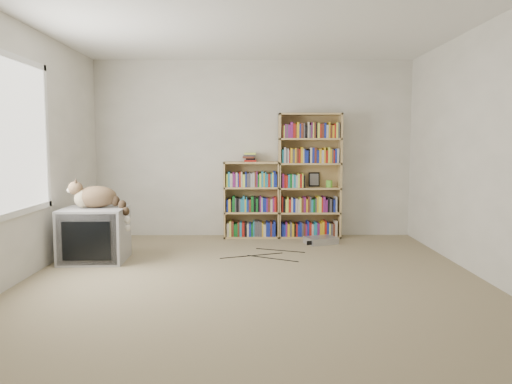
{
  "coord_description": "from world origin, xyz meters",
  "views": [
    {
      "loc": [
        -0.02,
        -4.66,
        1.33
      ],
      "look_at": [
        0.03,
        1.0,
        0.78
      ],
      "focal_mm": 35.0,
      "sensor_mm": 36.0,
      "label": 1
    }
  ],
  "objects_px": {
    "dvd_player": "(321,240)",
    "crt_tv": "(95,235)",
    "cat": "(101,200)",
    "bookcase_short": "(252,202)",
    "bookcase_tall": "(309,179)"
  },
  "relations": [
    {
      "from": "dvd_player",
      "to": "crt_tv",
      "type": "bearing_deg",
      "value": 176.83
    },
    {
      "from": "cat",
      "to": "dvd_player",
      "type": "distance_m",
      "value": 2.86
    },
    {
      "from": "crt_tv",
      "to": "bookcase_short",
      "type": "distance_m",
      "value": 2.29
    },
    {
      "from": "crt_tv",
      "to": "cat",
      "type": "height_order",
      "value": "cat"
    },
    {
      "from": "bookcase_short",
      "to": "crt_tv",
      "type": "bearing_deg",
      "value": -141.05
    },
    {
      "from": "crt_tv",
      "to": "bookcase_short",
      "type": "xyz_separation_m",
      "value": [
        1.77,
        1.43,
        0.19
      ]
    },
    {
      "from": "crt_tv",
      "to": "bookcase_tall",
      "type": "relative_size",
      "value": 0.41
    },
    {
      "from": "crt_tv",
      "to": "bookcase_short",
      "type": "bearing_deg",
      "value": 36.91
    },
    {
      "from": "crt_tv",
      "to": "bookcase_tall",
      "type": "distance_m",
      "value": 3.01
    },
    {
      "from": "bookcase_tall",
      "to": "crt_tv",
      "type": "bearing_deg",
      "value": -151.05
    },
    {
      "from": "dvd_player",
      "to": "bookcase_short",
      "type": "bearing_deg",
      "value": 129.73
    },
    {
      "from": "cat",
      "to": "bookcase_short",
      "type": "height_order",
      "value": "bookcase_short"
    },
    {
      "from": "crt_tv",
      "to": "dvd_player",
      "type": "distance_m",
      "value": 2.87
    },
    {
      "from": "cat",
      "to": "bookcase_tall",
      "type": "xyz_separation_m",
      "value": [
        2.52,
        1.42,
        0.14
      ]
    },
    {
      "from": "crt_tv",
      "to": "bookcase_tall",
      "type": "height_order",
      "value": "bookcase_tall"
    }
  ]
}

